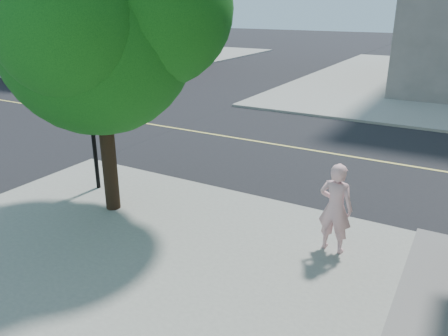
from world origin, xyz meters
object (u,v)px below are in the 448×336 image
Objects in this scene: street_tree at (99,13)px; car_a at (45,73)px; man_on_phone at (335,208)px; signal_pole at (37,69)px.

street_tree reaches higher than car_a.
man_on_phone is 22.70m from car_a.
street_tree reaches higher than man_on_phone.
signal_pole reaches higher than car_a.
car_a is (-15.44, 10.77, -3.70)m from street_tree.
man_on_phone is 6.03m from street_tree.
man_on_phone is 0.27× the size of street_tree.
signal_pole is 0.66× the size of car_a.
car_a is at bearing 123.53° from signal_pole.
car_a is at bearing -21.96° from man_on_phone.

